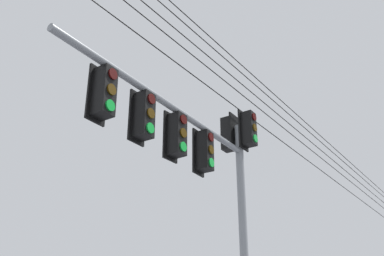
{
  "coord_description": "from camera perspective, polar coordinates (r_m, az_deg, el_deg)",
  "views": [
    {
      "loc": [
        1.19,
        10.66,
        1.78
      ],
      "look_at": [
        1.35,
        1.5,
        6.01
      ],
      "focal_mm": 43.85,
      "sensor_mm": 36.0,
      "label": 1
    }
  ],
  "objects": [
    {
      "name": "overhead_wire_span",
      "position": [
        13.92,
        8.32,
        3.28
      ],
      "size": [
        17.44,
        26.22,
        1.84
      ],
      "color": "black"
    },
    {
      "name": "signal_mast_assembly",
      "position": [
        10.21,
        1.46,
        -4.41
      ],
      "size": [
        3.81,
        5.57,
        7.26
      ],
      "color": "gray",
      "rests_on": "ground"
    }
  ]
}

